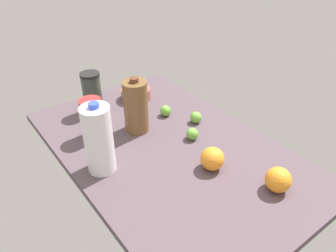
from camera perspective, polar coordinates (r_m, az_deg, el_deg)
name	(u,v)px	position (r cm, az deg, el deg)	size (l,w,h in cm)	color
countertop	(168,150)	(133.24, 0.00, -4.13)	(120.00, 76.00, 3.00)	#504149
mixing_bowl	(136,94)	(165.89, -5.61, 5.62)	(14.64, 14.64, 5.56)	#99503F
chocolate_milk_jug	(136,107)	(136.99, -5.62, 3.39)	(10.21, 10.21, 24.60)	brown
milk_jug	(99,140)	(116.37, -11.99, -2.34)	(10.27, 10.27, 27.74)	white
shaker_bottle	(92,93)	(154.97, -13.08, 5.68)	(8.84, 8.84, 19.48)	#353E35
tumbler_cup	(92,118)	(137.23, -13.03, 1.28)	(9.06, 9.06, 17.22)	silver
lime_loose	(196,117)	(146.42, 4.88, 1.50)	(5.17, 5.17, 5.17)	#6CAB3C
orange_near_front	(212,159)	(120.40, 7.72, -5.68)	(8.74, 8.74, 8.74)	orange
lime_by_jug	(166,111)	(150.98, -0.42, 2.67)	(5.03, 5.03, 5.03)	#65AE39
lime_far_back	(192,134)	(135.62, 4.23, -1.37)	(5.04, 5.04, 5.04)	#67A83A
orange_beside_bowl	(278,180)	(116.88, 18.63, -8.86)	(8.81, 8.81, 8.81)	orange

